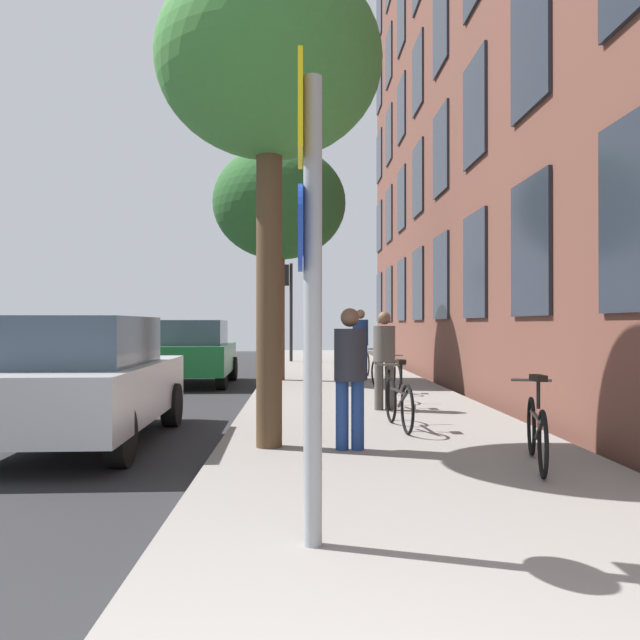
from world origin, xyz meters
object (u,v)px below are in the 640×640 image
object	(u,v)px
bicycle_0	(537,430)
pedestrian_2	(360,340)
traffic_light	(288,294)
sign_post	(309,264)
car_0	(85,379)
bicycle_4	(390,367)
bicycle_5	(364,361)
bicycle_1	(399,401)
pedestrian_0	(350,369)
pedestrian_1	(384,354)
car_1	(195,352)
tree_far	(279,204)
bicycle_3	(386,373)
tree_near	(269,66)
bicycle_2	(390,384)

from	to	relation	value
bicycle_0	pedestrian_2	world-z (taller)	pedestrian_2
traffic_light	sign_post	bearing A→B (deg)	-88.61
traffic_light	car_0	bearing A→B (deg)	-97.83
bicycle_4	bicycle_5	bearing A→B (deg)	99.51
bicycle_0	bicycle_1	bearing A→B (deg)	112.99
pedestrian_2	car_0	size ratio (longest dim) A/B	0.40
bicycle_0	car_0	world-z (taller)	car_0
traffic_light	bicycle_4	distance (m)	9.54
bicycle_0	pedestrian_0	xyz separation A→B (m)	(-1.80, 0.91, 0.55)
sign_post	pedestrian_0	size ratio (longest dim) A/B	1.93
pedestrian_0	pedestrian_1	bearing A→B (deg)	76.37
sign_post	car_1	world-z (taller)	sign_post
tree_far	pedestrian_1	world-z (taller)	tree_far
sign_post	bicycle_3	size ratio (longest dim) A/B	1.77
bicycle_0	tree_far	bearing A→B (deg)	105.82
pedestrian_1	car_0	world-z (taller)	pedestrian_1
tree_near	bicycle_3	world-z (taller)	tree_near
car_0	car_1	xyz separation A→B (m)	(0.08, 8.12, -0.00)
traffic_light	pedestrian_1	xyz separation A→B (m)	(1.84, -14.17, -1.62)
tree_near	car_0	world-z (taller)	tree_near
traffic_light	bicycle_3	world-z (taller)	traffic_light
tree_far	car_0	xyz separation A→B (m)	(-2.20, -8.27, -3.75)
sign_post	bicycle_1	size ratio (longest dim) A/B	1.84
tree_near	pedestrian_0	bearing A→B (deg)	-12.39
traffic_light	car_1	xyz separation A→B (m)	(-2.19, -8.45, -1.83)
traffic_light	bicycle_0	xyz separation A→B (m)	(2.81, -18.49, -2.19)
bicycle_0	bicycle_3	size ratio (longest dim) A/B	0.95
pedestrian_1	bicycle_1	bearing A→B (deg)	-91.47
sign_post	bicycle_1	xyz separation A→B (m)	(1.28, 4.66, -1.43)
tree_far	car_0	size ratio (longest dim) A/B	1.34
bicycle_3	bicycle_4	world-z (taller)	bicycle_3
sign_post	tree_far	xyz separation A→B (m)	(-0.58, 12.45, 2.67)
tree_far	car_1	size ratio (longest dim) A/B	1.50
bicycle_4	car_1	bearing A→B (deg)	174.83
sign_post	bicycle_5	distance (m)	14.44
bicycle_2	pedestrian_0	bearing A→B (deg)	-104.29
bicycle_0	pedestrian_0	bearing A→B (deg)	153.14
bicycle_2	pedestrian_1	distance (m)	0.75
traffic_light	bicycle_3	bearing A→B (deg)	-78.81
sign_post	pedestrian_1	bearing A→B (deg)	78.56
traffic_light	car_1	size ratio (longest dim) A/B	0.94
bicycle_2	pedestrian_0	size ratio (longest dim) A/B	1.06
bicycle_5	car_0	size ratio (longest dim) A/B	0.39
pedestrian_1	pedestrian_0	bearing A→B (deg)	-103.63
traffic_light	tree_near	bearing A→B (deg)	-89.71
sign_post	tree_near	size ratio (longest dim) A/B	0.55
car_0	bicycle_5	bearing A→B (deg)	65.79
bicycle_4	bicycle_1	bearing A→B (deg)	-96.90
pedestrian_1	tree_near	bearing A→B (deg)	-118.54
bicycle_5	car_0	distance (m)	11.06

